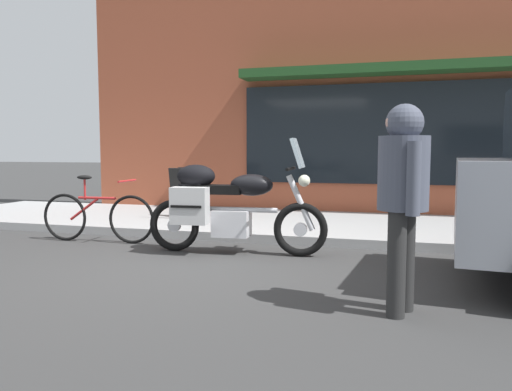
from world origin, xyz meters
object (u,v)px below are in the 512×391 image
Objects in this scene: pedestrian_walking at (403,184)px; sandwich_board_sign at (189,193)px; parked_bicycle at (97,216)px; touring_motorcycle at (225,204)px.

pedestrian_walking is 1.90× the size of sandwich_board_sign.
parked_bicycle is 1.97× the size of sandwich_board_sign.
parked_bicycle is 1.86m from sandwich_board_sign.
pedestrian_walking is (2.06, -1.75, 0.40)m from touring_motorcycle.
parked_bicycle is at bearing 172.83° from touring_motorcycle.
parked_bicycle is (-1.94, 0.24, -0.24)m from touring_motorcycle.
pedestrian_walking is (4.00, -1.99, 0.64)m from parked_bicycle.
pedestrian_walking reaches higher than touring_motorcycle.
parked_bicycle is at bearing 153.53° from pedestrian_walking.
touring_motorcycle is 2.64× the size of sandwich_board_sign.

